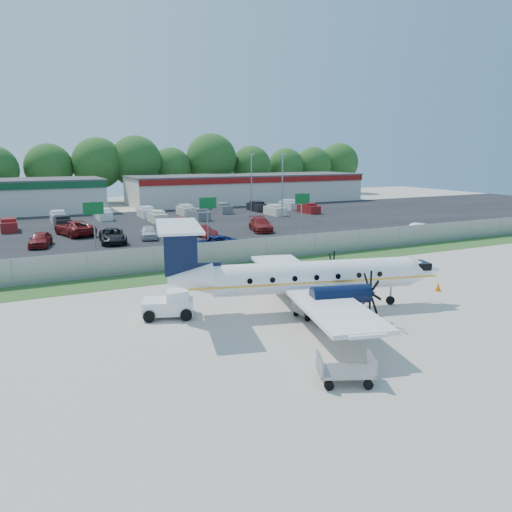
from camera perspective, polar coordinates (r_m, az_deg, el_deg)
name	(u,v)px	position (r m, az deg, el deg)	size (l,w,h in m)	color
ground	(302,313)	(29.43, 5.23, -6.52)	(170.00, 170.00, 0.00)	beige
grass_verge	(223,271)	(39.76, -3.84, -1.67)	(170.00, 4.00, 0.02)	#2D561E
access_road	(193,255)	(46.16, -7.18, 0.15)	(170.00, 8.00, 0.02)	black
parking_lot	(139,226)	(66.09, -13.23, 3.41)	(170.00, 32.00, 0.02)	black
perimeter_fence	(213,254)	(41.36, -4.93, 0.25)	(120.00, 0.06, 1.99)	gray
building_east	(248,188)	(95.16, -0.95, 7.74)	(44.40, 12.40, 5.24)	silver
sign_left	(94,216)	(47.48, -18.06, 4.39)	(1.80, 0.26, 5.00)	gray
sign_mid	(208,210)	(50.24, -5.53, 5.28)	(1.80, 0.26, 5.00)	gray
sign_right	(302,205)	(55.10, 5.27, 5.84)	(1.80, 0.26, 5.00)	gray
light_pole_ne	(282,182)	(70.98, 3.03, 8.48)	(0.90, 0.35, 9.09)	gray
light_pole_se	(251,178)	(79.83, -0.53, 8.85)	(0.90, 0.35, 9.09)	gray
tree_line	(96,203)	(99.30, -17.80, 5.83)	(112.00, 6.00, 14.00)	#204F17
aircraft	(308,276)	(29.44, 5.93, -2.34)	(17.52, 17.14, 5.35)	white
pushback_tug	(170,304)	(28.95, -9.75, -5.44)	(3.21, 2.78, 1.52)	white
baggage_cart_near	(346,370)	(21.01, 10.20, -12.74)	(2.59, 2.13, 1.17)	gray
baggage_cart_far	(311,309)	(28.67, 6.36, -6.05)	(2.02, 1.32, 1.01)	gray
cone_nose	(438,287)	(36.04, 20.08, -3.34)	(0.40, 0.40, 0.57)	#F06207
cone_starboard_wing	(254,258)	(43.34, -0.24, -0.22)	(0.34, 0.34, 0.48)	#F06207
road_car_mid	(213,251)	(47.77, -4.96, 0.57)	(2.40, 5.20, 1.44)	navy
road_car_east	(421,236)	(59.60, 18.30, 2.24)	(1.53, 4.38, 1.44)	beige
parked_car_a	(41,247)	(54.19, -23.35, 0.97)	(1.79, 4.44, 1.51)	maroon
parked_car_b	(113,243)	(53.91, -16.01, 1.43)	(2.51, 5.44, 1.51)	black
parked_car_c	(149,239)	(55.71, -12.14, 1.94)	(1.69, 4.19, 1.43)	silver
parked_car_d	(203,237)	(56.02, -6.12, 2.19)	(1.37, 3.93, 1.29)	maroon
parked_car_e	(261,231)	(59.81, 0.54, 2.86)	(2.24, 5.50, 1.60)	maroon
parked_car_f	(75,236)	(60.20, -19.97, 2.21)	(2.86, 6.19, 1.72)	maroon
parked_car_g	(183,229)	(62.13, -8.37, 3.07)	(1.61, 4.62, 1.52)	maroon
far_parking_rows	(130,221)	(70.92, -14.17, 3.90)	(56.00, 10.00, 1.60)	gray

